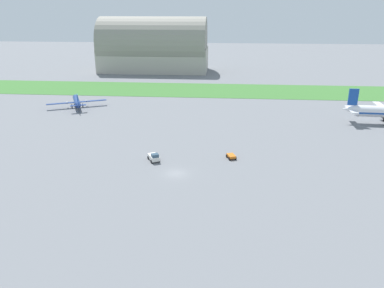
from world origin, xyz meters
The scene contains 6 objects.
ground_plane centered at (0.00, 0.00, 0.00)m, with size 600.00×600.00×0.00m, color slate.
grass_taxiway_strip centered at (0.00, 82.87, 0.04)m, with size 360.00×28.00×0.08m, color #3D7533.
airplane_taxiing_turboprop centered at (-40.65, 50.97, 2.17)m, with size 18.45×16.03×5.94m.
pushback_tug_near_gate centered at (-5.78, 6.28, 0.91)m, with size 3.30×4.02×1.95m.
baggage_cart_midfield centered at (11.48, 9.16, 0.57)m, with size 2.45×2.83×0.90m.
hangar_distant centered at (-28.20, 130.24, 12.02)m, with size 56.58×26.84×27.94m.
Camera 1 is at (9.32, -69.88, 32.38)m, focal length 34.91 mm.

